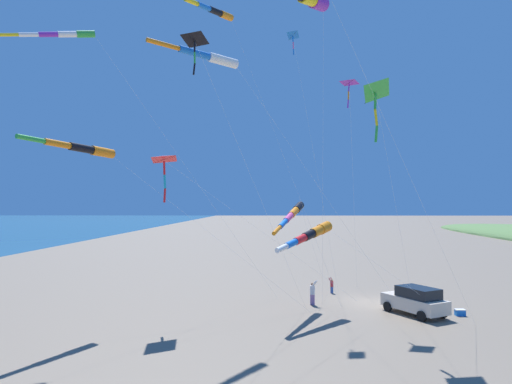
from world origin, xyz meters
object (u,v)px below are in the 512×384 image
(kite_delta_yellow_midlevel, at_px, (293,37))
(kite_delta_striped_overhead, at_px, (195,41))
(person_adult_flyer, at_px, (313,291))
(kite_windsock_purple_drifting, at_px, (62,35))
(kite_windsock_long_streamer_right, at_px, (311,234))
(kite_delta_black_fish_shape, at_px, (164,160))
(kite_delta_small_distant, at_px, (349,84))
(parked_car, at_px, (415,300))
(cooler_box, at_px, (460,312))
(kite_windsock_orange_high_right, at_px, (212,10))
(kite_delta_green_low_center, at_px, (375,92))
(person_child_green_jacket, at_px, (332,285))
(kite_windsock_blue_topmost, at_px, (292,214))
(kite_windsock_teal_far_right, at_px, (208,57))
(kite_windsock_red_high_left, at_px, (83,149))

(kite_delta_yellow_midlevel, distance_m, kite_delta_striped_overhead, 12.52)
(person_adult_flyer, bearing_deg, kite_delta_striped_overhead, -124.88)
(kite_windsock_purple_drifting, height_order, kite_windsock_long_streamer_right, kite_windsock_purple_drifting)
(kite_delta_black_fish_shape, bearing_deg, kite_delta_yellow_midlevel, 26.51)
(kite_delta_yellow_midlevel, height_order, kite_delta_small_distant, kite_delta_yellow_midlevel)
(parked_car, xyz_separation_m, kite_delta_small_distant, (-3.89, 1.85, 14.95))
(kite_delta_yellow_midlevel, xyz_separation_m, kite_delta_small_distant, (3.93, -1.21, -3.84))
(cooler_box, xyz_separation_m, kite_delta_black_fish_shape, (-19.26, -1.07, 9.94))
(parked_car, xyz_separation_m, kite_windsock_orange_high_right, (-13.54, 0.43, 19.71))
(kite_delta_yellow_midlevel, distance_m, kite_windsock_purple_drifting, 15.86)
(kite_delta_yellow_midlevel, relative_size, kite_windsock_long_streamer_right, 1.79)
(kite_delta_green_low_center, bearing_deg, person_adult_flyer, 114.10)
(person_child_green_jacket, bearing_deg, cooler_box, -44.95)
(kite_delta_green_low_center, bearing_deg, parked_car, 47.29)
(parked_car, relative_size, kite_windsock_long_streamer_right, 0.41)
(kite_windsock_blue_topmost, bearing_deg, parked_car, -12.57)
(person_adult_flyer, height_order, kite_delta_small_distant, kite_delta_small_distant)
(cooler_box, relative_size, person_child_green_jacket, 0.49)
(person_adult_flyer, xyz_separation_m, kite_delta_black_fish_shape, (-9.96, -4.00, 9.19))
(kite_windsock_teal_far_right, bearing_deg, kite_delta_green_low_center, 11.76)
(person_child_green_jacket, bearing_deg, kite_windsock_purple_drifting, -151.98)
(kite_windsock_teal_far_right, bearing_deg, kite_windsock_red_high_left, 159.56)
(parked_car, bearing_deg, kite_windsock_red_high_left, -172.49)
(kite_delta_green_low_center, height_order, kite_delta_small_distant, kite_delta_small_distant)
(cooler_box, height_order, kite_delta_striped_overhead, kite_delta_striped_overhead)
(person_adult_flyer, height_order, kite_delta_black_fish_shape, kite_delta_black_fish_shape)
(person_child_green_jacket, height_order, kite_windsock_orange_high_right, kite_windsock_orange_high_right)
(kite_windsock_blue_topmost, xyz_separation_m, kite_delta_green_low_center, (4.46, -5.58, 7.19))
(kite_windsock_blue_topmost, distance_m, kite_windsock_long_streamer_right, 2.53)
(person_adult_flyer, bearing_deg, kite_windsock_red_high_left, -159.14)
(kite_windsock_blue_topmost, bearing_deg, kite_delta_striped_overhead, -121.24)
(kite_delta_yellow_midlevel, relative_size, kite_delta_small_distant, 1.25)
(kite_delta_black_fish_shape, bearing_deg, kite_windsock_teal_far_right, -52.94)
(person_child_green_jacket, distance_m, kite_windsock_blue_topmost, 8.71)
(parked_car, bearing_deg, kite_delta_small_distant, 154.50)
(person_adult_flyer, xyz_separation_m, kite_delta_yellow_midlevel, (-1.36, 0.29, 18.78))
(kite_delta_striped_overhead, bearing_deg, kite_windsock_orange_high_right, 90.50)
(kite_delta_yellow_midlevel, relative_size, kite_windsock_teal_far_right, 1.30)
(person_child_green_jacket, bearing_deg, kite_windsock_red_high_left, -149.29)
(person_child_green_jacket, relative_size, kite_windsock_teal_far_right, 0.08)
(kite_windsock_red_high_left, height_order, kite_windsock_blue_topmost, kite_windsock_red_high_left)
(kite_windsock_purple_drifting, bearing_deg, kite_windsock_long_streamer_right, 8.99)
(kite_windsock_long_streamer_right, xyz_separation_m, kite_windsock_teal_far_right, (-6.15, -5.71, 9.97))
(kite_delta_green_low_center, height_order, kite_windsock_teal_far_right, kite_windsock_teal_far_right)
(kite_windsock_red_high_left, distance_m, kite_delta_green_low_center, 17.82)
(kite_delta_black_fish_shape, relative_size, kite_windsock_teal_far_right, 0.93)
(kite_windsock_red_high_left, relative_size, kite_windsock_long_streamer_right, 1.44)
(kite_delta_striped_overhead, relative_size, kite_windsock_orange_high_right, 0.75)
(kite_delta_yellow_midlevel, bearing_deg, kite_delta_striped_overhead, -118.64)
(kite_windsock_blue_topmost, distance_m, kite_delta_yellow_midlevel, 13.21)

